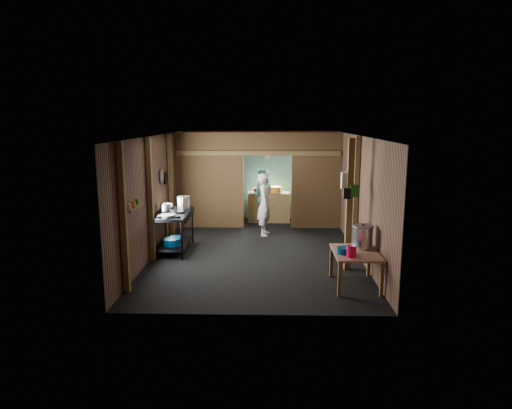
{
  "coord_description": "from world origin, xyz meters",
  "views": [
    {
      "loc": [
        0.25,
        -10.05,
        2.98
      ],
      "look_at": [
        0.0,
        -0.2,
        1.1
      ],
      "focal_mm": 31.95,
      "sensor_mm": 36.0,
      "label": 1
    }
  ],
  "objects_px": {
    "stove_pot_large": "(184,203)",
    "stock_pot": "(363,237)",
    "prep_table": "(355,269)",
    "pink_bucket": "(351,251)",
    "cook": "(265,204)",
    "gas_range": "(173,232)",
    "yellow_tub": "(276,190)"
  },
  "relations": [
    {
      "from": "pink_bucket",
      "to": "gas_range",
      "type": "bearing_deg",
      "value": 145.99
    },
    {
      "from": "stock_pot",
      "to": "cook",
      "type": "xyz_separation_m",
      "value": [
        -1.8,
        3.35,
        -0.04
      ]
    },
    {
      "from": "stove_pot_large",
      "to": "stock_pot",
      "type": "distance_m",
      "value": 4.39
    },
    {
      "from": "prep_table",
      "to": "pink_bucket",
      "type": "xyz_separation_m",
      "value": [
        -0.14,
        -0.3,
        0.42
      ]
    },
    {
      "from": "yellow_tub",
      "to": "gas_range",
      "type": "bearing_deg",
      "value": -127.71
    },
    {
      "from": "prep_table",
      "to": "stove_pot_large",
      "type": "relative_size",
      "value": 3.52
    },
    {
      "from": "prep_table",
      "to": "stove_pot_large",
      "type": "height_order",
      "value": "stove_pot_large"
    },
    {
      "from": "pink_bucket",
      "to": "cook",
      "type": "relative_size",
      "value": 0.12
    },
    {
      "from": "stove_pot_large",
      "to": "pink_bucket",
      "type": "relative_size",
      "value": 1.56
    },
    {
      "from": "yellow_tub",
      "to": "cook",
      "type": "distance_m",
      "value": 1.61
    },
    {
      "from": "gas_range",
      "to": "cook",
      "type": "relative_size",
      "value": 0.94
    },
    {
      "from": "prep_table",
      "to": "cook",
      "type": "relative_size",
      "value": 0.67
    },
    {
      "from": "stove_pot_large",
      "to": "pink_bucket",
      "type": "height_order",
      "value": "stove_pot_large"
    },
    {
      "from": "prep_table",
      "to": "pink_bucket",
      "type": "bearing_deg",
      "value": -114.26
    },
    {
      "from": "gas_range",
      "to": "prep_table",
      "type": "height_order",
      "value": "gas_range"
    },
    {
      "from": "prep_table",
      "to": "stock_pot",
      "type": "distance_m",
      "value": 0.6
    },
    {
      "from": "cook",
      "to": "gas_range",
      "type": "bearing_deg",
      "value": 129.29
    },
    {
      "from": "pink_bucket",
      "to": "cook",
      "type": "distance_m",
      "value": 4.17
    },
    {
      "from": "yellow_tub",
      "to": "stove_pot_large",
      "type": "bearing_deg",
      "value": -130.38
    },
    {
      "from": "yellow_tub",
      "to": "cook",
      "type": "relative_size",
      "value": 0.2
    },
    {
      "from": "pink_bucket",
      "to": "yellow_tub",
      "type": "relative_size",
      "value": 0.61
    },
    {
      "from": "prep_table",
      "to": "gas_range",
      "type": "bearing_deg",
      "value": 150.35
    },
    {
      "from": "stock_pot",
      "to": "cook",
      "type": "distance_m",
      "value": 3.8
    },
    {
      "from": "yellow_tub",
      "to": "prep_table",
      "type": "bearing_deg",
      "value": -75.42
    },
    {
      "from": "prep_table",
      "to": "stock_pot",
      "type": "bearing_deg",
      "value": 56.51
    },
    {
      "from": "stove_pot_large",
      "to": "stock_pot",
      "type": "height_order",
      "value": "stove_pot_large"
    },
    {
      "from": "gas_range",
      "to": "stock_pot",
      "type": "bearing_deg",
      "value": -25.78
    },
    {
      "from": "gas_range",
      "to": "pink_bucket",
      "type": "bearing_deg",
      "value": -34.01
    },
    {
      "from": "gas_range",
      "to": "pink_bucket",
      "type": "height_order",
      "value": "gas_range"
    },
    {
      "from": "gas_range",
      "to": "stock_pot",
      "type": "xyz_separation_m",
      "value": [
        3.87,
        -1.87,
        0.4
      ]
    },
    {
      "from": "stock_pot",
      "to": "pink_bucket",
      "type": "relative_size",
      "value": 2.26
    },
    {
      "from": "prep_table",
      "to": "stock_pot",
      "type": "height_order",
      "value": "stock_pot"
    }
  ]
}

